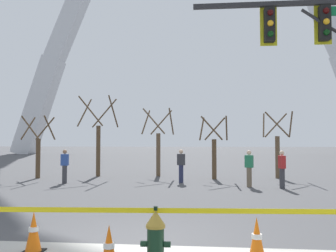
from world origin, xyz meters
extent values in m
plane|color=#474749|center=(0.00, 0.00, 0.00)|extent=(240.00, 240.00, 0.00)
cylinder|color=#14331E|center=(0.60, -1.40, 0.36)|extent=(0.26, 0.26, 0.62)
cylinder|color=#A8842D|center=(0.60, -1.40, 0.69)|extent=(0.30, 0.30, 0.04)
cone|color=#A8842D|center=(0.60, -1.40, 0.82)|extent=(0.30, 0.30, 0.22)
cylinder|color=black|center=(0.60, -1.40, 0.96)|extent=(0.06, 0.06, 0.06)
cylinder|color=#14331E|center=(0.42, -1.40, 0.42)|extent=(0.10, 0.09, 0.09)
cylinder|color=#14331E|center=(0.78, -1.40, 0.42)|extent=(0.10, 0.09, 0.09)
cylinder|color=#14331E|center=(0.60, -1.20, 0.33)|extent=(0.13, 0.14, 0.13)
cylinder|color=black|center=(0.60, -1.12, 0.33)|extent=(0.15, 0.03, 0.15)
cube|color=yellow|center=(0.55, -1.33, 0.91)|extent=(6.50, 0.38, 0.08)
cone|color=orange|center=(-0.10, -1.51, 0.38)|extent=(0.28, 0.28, 0.70)
cylinder|color=white|center=(-0.10, -1.51, 0.42)|extent=(0.17, 0.17, 0.08)
cube|color=black|center=(-1.70, -0.67, 0.01)|extent=(0.36, 0.36, 0.03)
cone|color=orange|center=(-1.70, -0.67, 0.38)|extent=(0.28, 0.28, 0.70)
cylinder|color=white|center=(-1.70, -0.67, 0.42)|extent=(0.17, 0.17, 0.08)
cone|color=orange|center=(2.21, -0.78, 0.38)|extent=(0.28, 0.28, 0.70)
cylinder|color=white|center=(2.21, -0.78, 0.42)|extent=(0.17, 0.17, 0.08)
cube|color=#232326|center=(3.50, 2.55, 5.60)|extent=(4.80, 0.12, 0.12)
cylinder|color=#232326|center=(4.46, 2.55, 5.05)|extent=(1.11, 0.08, 0.81)
cube|color=black|center=(4.50, 2.55, 5.05)|extent=(0.26, 0.24, 0.90)
cube|color=gold|center=(4.50, 2.69, 5.05)|extent=(0.44, 0.03, 1.04)
sphere|color=#360606|center=(4.50, 2.42, 5.33)|extent=(0.16, 0.16, 0.16)
sphere|color=orange|center=(4.50, 2.42, 5.05)|extent=(0.16, 0.16, 0.16)
sphere|color=black|center=(4.50, 2.42, 4.77)|extent=(0.16, 0.16, 0.16)
cube|color=black|center=(3.10, 2.55, 5.05)|extent=(0.26, 0.24, 0.90)
cube|color=gold|center=(3.10, 2.69, 5.05)|extent=(0.44, 0.03, 1.04)
sphere|color=#360606|center=(3.10, 2.42, 5.33)|extent=(0.16, 0.16, 0.16)
sphere|color=orange|center=(3.10, 2.42, 5.05)|extent=(0.16, 0.16, 0.16)
sphere|color=black|center=(3.10, 2.42, 4.77)|extent=(0.16, 0.16, 0.16)
cube|color=silver|center=(-24.41, 46.52, 7.49)|extent=(7.73, 2.96, 15.98)
cube|color=silver|center=(-19.53, 46.52, 20.96)|extent=(7.37, 2.65, 13.07)
cube|color=silver|center=(19.53, 46.52, 20.96)|extent=(7.37, 2.65, 13.07)
cylinder|color=brown|center=(-7.45, 11.41, 1.06)|extent=(0.24, 0.24, 2.12)
cylinder|color=brown|center=(-8.10, 11.54, 2.70)|extent=(0.31, 1.16, 1.28)
cylinder|color=brown|center=(-6.80, 11.35, 2.70)|extent=(0.20, 1.17, 1.28)
cylinder|color=brown|center=(-7.39, 12.07, 2.70)|extent=(1.17, 0.20, 1.28)
cylinder|color=brown|center=(-7.60, 10.77, 2.70)|extent=(1.15, 0.33, 1.28)
cylinder|color=brown|center=(-4.54, 12.74, 1.44)|extent=(0.24, 0.24, 2.87)
cylinder|color=brown|center=(-5.42, 12.92, 3.65)|extent=(0.38, 1.54, 1.71)
cylinder|color=brown|center=(-3.65, 12.66, 3.65)|extent=(0.23, 1.55, 1.71)
cylinder|color=brown|center=(-4.45, 13.63, 3.65)|extent=(1.55, 0.23, 1.71)
cylinder|color=brown|center=(-4.73, 11.87, 3.65)|extent=(1.53, 0.42, 1.71)
cylinder|color=brown|center=(-1.15, 13.17, 1.22)|extent=(0.24, 0.24, 2.44)
cylinder|color=brown|center=(-1.90, 13.32, 3.10)|extent=(0.34, 1.32, 1.46)
cylinder|color=brown|center=(-0.40, 13.09, 3.10)|extent=(0.21, 1.33, 1.46)
cylinder|color=brown|center=(-1.08, 13.92, 3.10)|extent=(1.33, 0.21, 1.46)
cylinder|color=brown|center=(-1.32, 12.43, 3.10)|extent=(1.31, 0.37, 1.46)
cylinder|color=brown|center=(1.97, 11.85, 1.05)|extent=(0.24, 0.24, 2.09)
cylinder|color=brown|center=(1.33, 11.98, 2.66)|extent=(0.30, 1.14, 1.26)
cylinder|color=brown|center=(2.61, 11.79, 2.66)|extent=(0.19, 1.15, 1.26)
cylinder|color=brown|center=(2.03, 12.50, 2.66)|extent=(1.15, 0.19, 1.26)
cylinder|color=brown|center=(1.82, 11.22, 2.66)|extent=(1.14, 0.33, 1.26)
cylinder|color=brown|center=(5.37, 12.62, 1.13)|extent=(0.24, 0.24, 2.26)
cylinder|color=brown|center=(4.69, 12.75, 2.87)|extent=(0.32, 1.23, 1.36)
cylinder|color=brown|center=(6.07, 12.55, 2.87)|extent=(0.20, 1.24, 1.36)
cylinder|color=brown|center=(5.44, 13.32, 2.87)|extent=(1.24, 0.20, 1.36)
cylinder|color=brown|center=(5.22, 11.93, 2.87)|extent=(1.22, 0.35, 1.36)
cylinder|color=#232847|center=(0.32, 10.12, 0.42)|extent=(0.22, 0.22, 0.84)
cube|color=#333338|center=(0.32, 10.12, 1.11)|extent=(0.39, 0.34, 0.54)
sphere|color=beige|center=(0.32, 10.12, 1.49)|extent=(0.20, 0.20, 0.20)
cylinder|color=#38383D|center=(-5.13, 9.31, 0.42)|extent=(0.22, 0.22, 0.84)
cube|color=#2D4C99|center=(-5.13, 9.31, 1.11)|extent=(0.36, 0.23, 0.54)
sphere|color=#936B4C|center=(-5.13, 9.31, 1.49)|extent=(0.20, 0.20, 0.20)
cylinder|color=brown|center=(3.36, 8.84, 0.42)|extent=(0.22, 0.22, 0.84)
cube|color=#23754C|center=(3.36, 8.84, 1.11)|extent=(0.39, 0.32, 0.54)
sphere|color=beige|center=(3.36, 8.84, 1.49)|extent=(0.20, 0.20, 0.20)
cylinder|color=#38383D|center=(4.68, 8.47, 0.42)|extent=(0.22, 0.22, 0.84)
cube|color=#B22323|center=(4.68, 8.47, 1.11)|extent=(0.26, 0.37, 0.54)
sphere|color=beige|center=(4.68, 8.47, 1.49)|extent=(0.20, 0.20, 0.20)
camera|label=1|loc=(1.30, -6.78, 1.99)|focal=37.59mm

